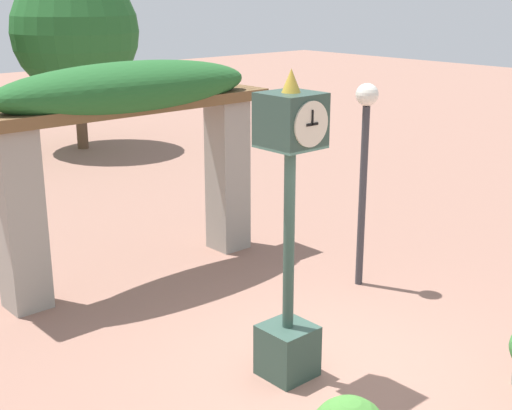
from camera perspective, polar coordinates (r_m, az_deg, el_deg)
ground_plane at (r=7.88m, az=5.81°, el=-13.20°), size 60.00×60.00×0.00m
pedestal_clock at (r=7.16m, az=2.66°, el=-2.37°), size 0.53×0.58×3.23m
pergola at (r=9.86m, az=-9.98°, el=6.84°), size 4.47×1.11×3.03m
lamp_post at (r=9.52m, az=8.69°, el=4.69°), size 0.30×0.30×2.79m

